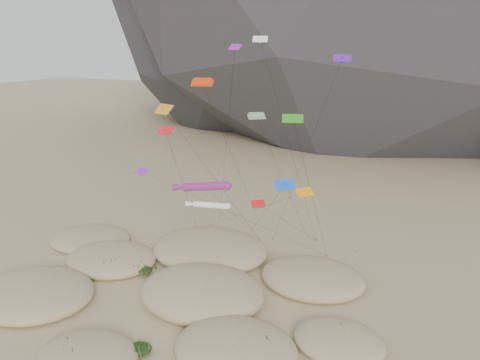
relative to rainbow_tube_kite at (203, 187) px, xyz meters
name	(u,v)px	position (x,y,z in m)	size (l,w,h in m)	color
ground	(176,311)	(1.11, -9.28, -11.59)	(500.00, 500.00, 0.00)	#CCB789
dunes	(177,281)	(-1.61, -4.47, -10.89)	(49.55, 35.90, 3.94)	#CCB789
dune_grass	(187,288)	(0.46, -5.58, -10.75)	(42.35, 29.47, 1.52)	black
kite_stakes	(272,238)	(4.49, 13.09, -11.44)	(24.43, 7.09, 0.30)	#3F2D1E
rainbow_tube_kite	(203,187)	(0.00, 0.00, 0.00)	(7.43, 15.29, 12.43)	#FF1B1A
white_tube_kite	(209,205)	(1.24, -1.10, -1.86)	(5.99, 16.79, 10.34)	white
orange_parafoil	(203,84)	(-3.09, 6.49, 11.63)	(5.04, 13.29, 23.98)	red
multi_parafoil	(257,118)	(4.80, 5.59, 7.84)	(5.97, 10.81, 20.13)	orange
delta_kites	(239,137)	(3.73, 2.35, 5.94)	(28.76, 19.73, 29.09)	blue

